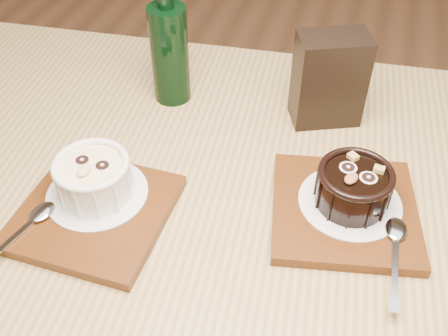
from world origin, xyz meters
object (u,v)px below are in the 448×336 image
at_px(table, 225,256).
at_px(green_bottle, 170,51).
at_px(tray_right, 344,210).
at_px(ramekin_white, 93,176).
at_px(ramekin_dark, 354,185).
at_px(tray_left, 95,213).
at_px(condiment_stand, 329,80).

bearing_deg(table, green_bottle, 124.47).
xyz_separation_m(table, tray_right, (0.15, 0.04, 0.10)).
relative_size(table, ramekin_white, 13.16).
bearing_deg(ramekin_white, ramekin_dark, 17.45).
distance_m(table, green_bottle, 0.32).
distance_m(table, tray_left, 0.19).
distance_m(table, tray_right, 0.18).
bearing_deg(green_bottle, ramekin_white, -92.90).
xyz_separation_m(table, condiment_stand, (0.09, 0.23, 0.16)).
height_order(ramekin_dark, green_bottle, green_bottle).
bearing_deg(tray_right, ramekin_dark, 58.46).
height_order(table, ramekin_dark, ramekin_dark).
bearing_deg(ramekin_white, tray_right, 16.26).
bearing_deg(ramekin_white, green_bottle, 91.17).
distance_m(ramekin_white, ramekin_dark, 0.32).
distance_m(table, ramekin_dark, 0.21).
bearing_deg(tray_right, table, -164.79).
bearing_deg(green_bottle, ramekin_dark, -29.70).
relative_size(ramekin_dark, green_bottle, 0.43).
distance_m(ramekin_dark, condiment_stand, 0.19).
xyz_separation_m(ramekin_dark, condiment_stand, (-0.06, 0.18, 0.02)).
relative_size(table, ramekin_dark, 13.44).
bearing_deg(condiment_stand, ramekin_white, -134.59).
relative_size(tray_right, condiment_stand, 1.29).
relative_size(tray_right, green_bottle, 0.83).
bearing_deg(ramekin_white, table, 13.49).
relative_size(ramekin_white, condiment_stand, 0.68).
distance_m(tray_left, ramekin_dark, 0.33).
distance_m(ramekin_white, condiment_stand, 0.36).
height_order(tray_right, condiment_stand, condiment_stand).
bearing_deg(ramekin_dark, condiment_stand, 131.55).
distance_m(condiment_stand, green_bottle, 0.24).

